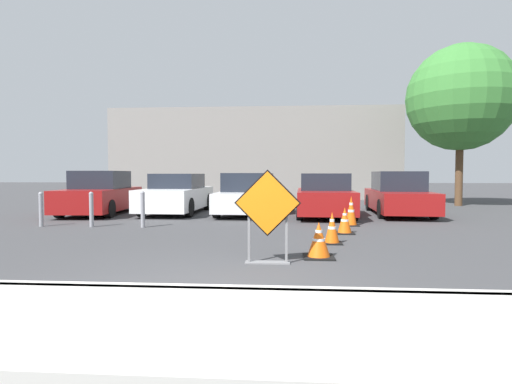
# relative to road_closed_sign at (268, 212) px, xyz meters

# --- Properties ---
(ground_plane) EXTENTS (96.00, 96.00, 0.00)m
(ground_plane) POSITION_rel_road_closed_sign_xyz_m (-0.73, 8.17, -0.84)
(ground_plane) COLOR #3D3D3F
(sidewalk_strip) EXTENTS (27.79, 2.05, 0.14)m
(sidewalk_strip) POSITION_rel_road_closed_sign_xyz_m (-0.73, -2.85, -0.77)
(sidewalk_strip) COLOR beige
(sidewalk_strip) RESTS_ON ground_plane
(curb_lip) EXTENTS (27.79, 0.20, 0.14)m
(curb_lip) POSITION_rel_road_closed_sign_xyz_m (-0.73, -1.83, -0.77)
(curb_lip) COLOR beige
(curb_lip) RESTS_ON ground_plane
(road_closed_sign) EXTENTS (1.07, 0.20, 1.51)m
(road_closed_sign) POSITION_rel_road_closed_sign_xyz_m (0.00, 0.00, 0.00)
(road_closed_sign) COLOR black
(road_closed_sign) RESTS_ON ground_plane
(traffic_cone_nearest) EXTENTS (0.52, 0.52, 0.62)m
(traffic_cone_nearest) POSITION_rel_road_closed_sign_xyz_m (0.86, 0.51, -0.54)
(traffic_cone_nearest) COLOR black
(traffic_cone_nearest) RESTS_ON ground_plane
(traffic_cone_second) EXTENTS (0.40, 0.40, 0.66)m
(traffic_cone_second) POSITION_rel_road_closed_sign_xyz_m (1.25, 1.92, -0.52)
(traffic_cone_second) COLOR black
(traffic_cone_second) RESTS_ON ground_plane
(traffic_cone_third) EXTENTS (0.45, 0.45, 0.64)m
(traffic_cone_third) POSITION_rel_road_closed_sign_xyz_m (1.72, 3.33, -0.53)
(traffic_cone_third) COLOR black
(traffic_cone_third) RESTS_ON ground_plane
(traffic_cone_fourth) EXTENTS (0.42, 0.42, 0.83)m
(traffic_cone_fourth) POSITION_rel_road_closed_sign_xyz_m (2.11, 4.82, -0.44)
(traffic_cone_fourth) COLOR black
(traffic_cone_fourth) RESTS_ON ground_plane
(parked_car_nearest) EXTENTS (2.04, 4.23, 1.54)m
(parked_car_nearest) POSITION_rel_road_closed_sign_xyz_m (-6.30, 7.47, -0.14)
(parked_car_nearest) COLOR maroon
(parked_car_nearest) RESTS_ON ground_plane
(parked_car_second) EXTENTS (1.92, 4.46, 1.44)m
(parked_car_second) POSITION_rel_road_closed_sign_xyz_m (-3.66, 8.04, -0.17)
(parked_car_second) COLOR white
(parked_car_second) RESTS_ON ground_plane
(parked_car_third) EXTENTS (2.04, 4.08, 1.46)m
(parked_car_third) POSITION_rel_road_closed_sign_xyz_m (-1.01, 7.70, -0.17)
(parked_car_third) COLOR silver
(parked_car_third) RESTS_ON ground_plane
(parked_car_fourth) EXTENTS (2.00, 4.11, 1.45)m
(parked_car_fourth) POSITION_rel_road_closed_sign_xyz_m (1.63, 7.29, -0.17)
(parked_car_fourth) COLOR maroon
(parked_car_fourth) RESTS_ON ground_plane
(parked_car_fifth) EXTENTS (2.04, 4.63, 1.52)m
(parked_car_fifth) POSITION_rel_road_closed_sign_xyz_m (4.27, 8.03, -0.15)
(parked_car_fifth) COLOR maroon
(parked_car_fifth) RESTS_ON ground_plane
(bollard_nearest) EXTENTS (0.12, 0.12, 0.98)m
(bollard_nearest) POSITION_rel_road_closed_sign_xyz_m (-3.52, 4.06, -0.32)
(bollard_nearest) COLOR gray
(bollard_nearest) RESTS_ON ground_plane
(bollard_second) EXTENTS (0.12, 0.12, 0.96)m
(bollard_second) POSITION_rel_road_closed_sign_xyz_m (-4.94, 4.06, -0.33)
(bollard_second) COLOR gray
(bollard_second) RESTS_ON ground_plane
(bollard_third) EXTENTS (0.12, 0.12, 0.95)m
(bollard_third) POSITION_rel_road_closed_sign_xyz_m (-6.36, 4.06, -0.34)
(bollard_third) COLOR gray
(bollard_third) RESTS_ON ground_plane
(building_facade_backdrop) EXTENTS (16.48, 5.00, 5.15)m
(building_facade_backdrop) POSITION_rel_road_closed_sign_xyz_m (-1.51, 18.23, 1.74)
(building_facade_backdrop) COLOR gray
(building_facade_backdrop) RESTS_ON ground_plane
(street_tree_behind_lot) EXTENTS (4.65, 4.65, 7.11)m
(street_tree_behind_lot) POSITION_rel_road_closed_sign_xyz_m (8.05, 12.08, 3.94)
(street_tree_behind_lot) COLOR #513823
(street_tree_behind_lot) RESTS_ON ground_plane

